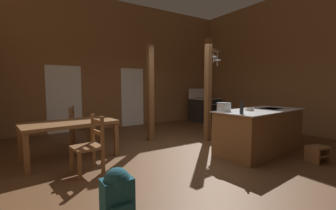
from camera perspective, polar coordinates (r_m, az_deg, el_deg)
The scene contains 17 objects.
ground_plane at distance 4.82m, azimuth 5.28°, elevation -13.10°, with size 8.97×8.41×0.10m, color brown.
wall_back at distance 8.03m, azimuth -12.11°, elevation 9.92°, with size 8.97×0.14×4.29m, color brown.
wall_right at distance 7.89m, azimuth 30.33°, elevation 9.44°, with size 0.14×8.41×4.29m, color brown.
glazed_door_back_left at distance 7.49m, azimuth -25.02°, elevation 1.32°, with size 1.00×0.01×2.05m, color white.
glazed_panel_back_right at distance 8.10m, azimuth -9.07°, elevation 1.98°, with size 0.84×0.01×2.05m, color white.
kitchen_island at distance 5.28m, azimuth 22.41°, elevation -6.14°, with size 2.24×1.15×0.92m.
stove_range at distance 9.22m, azimuth 9.49°, elevation -1.04°, with size 1.15×0.83×1.32m.
support_post_with_pot_rack at distance 5.89m, azimuth 10.35°, elevation 4.54°, with size 0.54×0.22×2.64m.
support_post_center at distance 5.80m, azimuth -4.52°, elevation 3.77°, with size 0.14×0.14×2.64m.
step_stool at distance 5.16m, azimuth 33.98°, elevation -10.11°, with size 0.40×0.33×0.30m.
dining_table at distance 4.79m, azimuth -23.90°, elevation -4.99°, with size 1.80×1.10×0.74m.
ladderback_chair_near_window at distance 3.99m, azimuth -19.41°, elevation -9.75°, with size 0.50×0.50×0.95m.
ladderback_chair_by_post at distance 5.73m, azimuth -22.03°, elevation -5.36°, with size 0.56×0.56×0.95m.
backpack at distance 2.57m, azimuth -12.90°, elevation -21.35°, with size 0.32×0.31×0.60m.
stockpot_on_counter at distance 4.72m, azimuth 14.15°, elevation -0.48°, with size 0.37×0.30×0.17m.
mixing_bowl_on_counter at distance 4.96m, azimuth 20.21°, elevation -1.01°, with size 0.18×0.18×0.06m.
bottle_tall_on_counter at distance 4.34m, azimuth 18.38°, elevation -0.76°, with size 0.07×0.07×0.27m.
Camera 1 is at (-2.82, -3.61, 1.45)m, focal length 23.75 mm.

